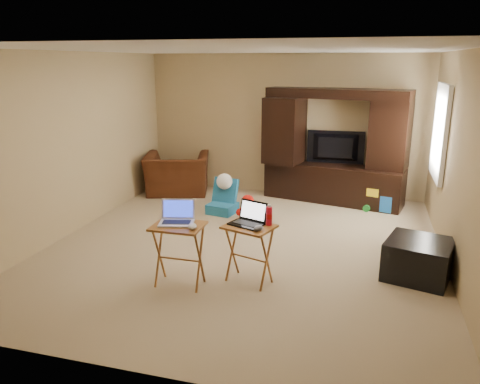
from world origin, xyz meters
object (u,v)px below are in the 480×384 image
(laptop_right, at_px, (246,214))
(plush_toy, at_px, (248,207))
(push_toy, at_px, (378,198))
(mouse_left, at_px, (192,226))
(entertainment_center, at_px, (335,146))
(recliner, at_px, (177,174))
(television, at_px, (335,148))
(mouse_right, at_px, (258,228))
(tray_table_right, at_px, (249,254))
(laptop_left, at_px, (176,213))
(tray_table_left, at_px, (179,255))
(ottoman, at_px, (418,259))
(water_bottle, at_px, (269,216))
(child_rocker, at_px, (222,196))

(laptop_right, bearing_deg, plush_toy, 124.37)
(push_toy, bearing_deg, mouse_left, -102.18)
(plush_toy, height_order, mouse_left, mouse_left)
(entertainment_center, relative_size, recliner, 2.09)
(television, relative_size, mouse_right, 7.31)
(tray_table_right, distance_m, mouse_right, 0.40)
(tray_table_right, height_order, laptop_left, laptop_left)
(entertainment_center, distance_m, television, 0.10)
(push_toy, distance_m, tray_table_left, 3.96)
(ottoman, height_order, water_bottle, water_bottle)
(recliner, bearing_deg, mouse_right, 108.79)
(tray_table_left, relative_size, laptop_left, 1.91)
(laptop_left, bearing_deg, water_bottle, 5.12)
(push_toy, distance_m, mouse_left, 3.95)
(recliner, bearing_deg, laptop_left, 96.56)
(recliner, distance_m, laptop_left, 3.71)
(recliner, distance_m, water_bottle, 3.90)
(plush_toy, distance_m, tray_table_left, 2.30)
(television, bearing_deg, child_rocker, 36.07)
(television, height_order, child_rocker, television)
(laptop_right, relative_size, mouse_left, 2.45)
(plush_toy, xyz_separation_m, laptop_left, (-0.19, -2.26, 0.61))
(plush_toy, bearing_deg, television, 51.79)
(mouse_left, bearing_deg, television, 73.45)
(mouse_left, bearing_deg, laptop_left, 155.56)
(ottoman, distance_m, laptop_left, 2.76)
(child_rocker, bearing_deg, laptop_right, -55.45)
(plush_toy, bearing_deg, water_bottle, -68.95)
(water_bottle, bearing_deg, mouse_right, -109.29)
(push_toy, distance_m, water_bottle, 3.28)
(push_toy, relative_size, laptop_right, 1.52)
(entertainment_center, height_order, mouse_right, entertainment_center)
(plush_toy, bearing_deg, laptop_right, -75.79)
(push_toy, relative_size, tray_table_left, 0.76)
(water_bottle, bearing_deg, tray_table_left, -158.91)
(plush_toy, height_order, tray_table_left, tray_table_left)
(water_bottle, bearing_deg, mouse_left, -149.69)
(ottoman, bearing_deg, laptop_left, -161.19)
(mouse_left, bearing_deg, water_bottle, 30.31)
(child_rocker, bearing_deg, tray_table_left, -72.21)
(child_rocker, xyz_separation_m, tray_table_right, (1.03, -2.24, 0.05))
(recliner, xyz_separation_m, child_rocker, (1.16, -0.90, -0.09))
(television, xyz_separation_m, tray_table_right, (-0.62, -3.50, -0.60))
(push_toy, xyz_separation_m, mouse_right, (-1.25, -3.20, 0.49))
(child_rocker, distance_m, ottoman, 3.26)
(water_bottle, bearing_deg, ottoman, 18.79)
(mouse_left, relative_size, mouse_right, 1.05)
(ottoman, relative_size, tray_table_left, 0.98)
(laptop_left, distance_m, laptop_right, 0.75)
(child_rocker, height_order, laptop_right, laptop_right)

